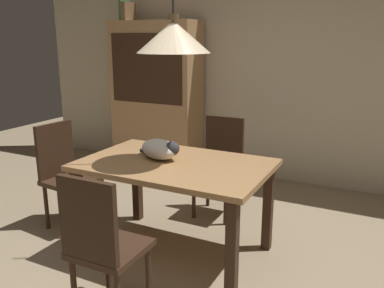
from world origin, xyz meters
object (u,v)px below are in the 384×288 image
object	(u,v)px
pendant_lamp	(173,36)
hutch_bookcase	(157,100)
chair_near_front	(101,242)
book_green_slim	(124,10)
chair_left_side	(64,171)
dining_table	(175,175)
book_brown_thick	(129,12)
cat_sleeping	(160,149)
chair_far_back	(220,162)

from	to	relation	value
pendant_lamp	hutch_bookcase	world-z (taller)	pendant_lamp
chair_near_front	book_green_slim	distance (m)	3.49
pendant_lamp	chair_left_side	bearing A→B (deg)	179.57
chair_near_front	book_green_slim	bearing A→B (deg)	122.40
dining_table	pendant_lamp	size ratio (longest dim) A/B	1.08
chair_near_front	hutch_bookcase	bearing A→B (deg)	115.24
chair_left_side	book_brown_thick	world-z (taller)	book_brown_thick
dining_table	chair_near_front	bearing A→B (deg)	-89.96
chair_near_front	cat_sleeping	size ratio (longest dim) A/B	2.28
cat_sleeping	pendant_lamp	distance (m)	0.85
dining_table	hutch_bookcase	size ratio (longest dim) A/B	0.76
hutch_bookcase	book_green_slim	distance (m)	1.17
hutch_bookcase	pendant_lamp	bearing A→B (deg)	-54.91
hutch_bookcase	book_green_slim	size ratio (longest dim) A/B	7.12
chair_far_back	hutch_bookcase	xyz separation A→B (m)	(-1.26, 0.91, 0.38)
chair_left_side	cat_sleeping	size ratio (longest dim) A/B	2.28
pendant_lamp	chair_far_back	bearing A→B (deg)	90.03
chair_near_front	cat_sleeping	xyz separation A→B (m)	(-0.15, 0.91, 0.32)
book_green_slim	hutch_bookcase	bearing A→B (deg)	-0.20
book_brown_thick	cat_sleeping	bearing A→B (deg)	-49.79
chair_left_side	chair_near_front	distance (m)	1.44
dining_table	chair_near_front	world-z (taller)	chair_near_front
book_green_slim	chair_far_back	bearing A→B (deg)	-28.32
chair_near_front	book_brown_thick	distance (m)	3.45
dining_table	cat_sleeping	bearing A→B (deg)	167.77
chair_near_front	chair_left_side	bearing A→B (deg)	141.84
cat_sleeping	book_green_slim	world-z (taller)	book_green_slim
chair_left_side	book_green_slim	bearing A→B (deg)	107.59
hutch_bookcase	book_brown_thick	bearing A→B (deg)	179.77
chair_near_front	pendant_lamp	size ratio (longest dim) A/B	0.72
chair_far_back	cat_sleeping	bearing A→B (deg)	-99.65
cat_sleeping	pendant_lamp	bearing A→B (deg)	-12.23
dining_table	book_brown_thick	distance (m)	2.75
chair_near_front	hutch_bookcase	world-z (taller)	hutch_bookcase
cat_sleeping	book_brown_thick	bearing A→B (deg)	130.21
book_green_slim	chair_left_side	bearing A→B (deg)	-72.41
dining_table	pendant_lamp	xyz separation A→B (m)	(0.00, 0.00, 1.01)
dining_table	book_green_slim	xyz separation A→B (m)	(-1.69, 1.79, 1.33)
cat_sleeping	book_brown_thick	size ratio (longest dim) A/B	1.70
hutch_bookcase	book_green_slim	xyz separation A→B (m)	(-0.44, 0.00, 1.09)
chair_far_back	chair_left_side	size ratio (longest dim) A/B	1.00
chair_left_side	hutch_bookcase	world-z (taller)	hutch_bookcase
chair_near_front	chair_far_back	bearing A→B (deg)	90.03
pendant_lamp	hutch_bookcase	bearing A→B (deg)	125.09
chair_near_front	book_brown_thick	bearing A→B (deg)	121.45
cat_sleeping	hutch_bookcase	bearing A→B (deg)	122.33
book_green_slim	book_brown_thick	xyz separation A→B (m)	(0.06, 0.00, -0.02)
book_green_slim	book_brown_thick	size ratio (longest dim) A/B	1.08
dining_table	chair_left_side	size ratio (longest dim) A/B	1.51
chair_far_back	book_green_slim	distance (m)	2.42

